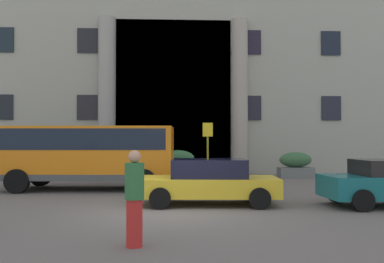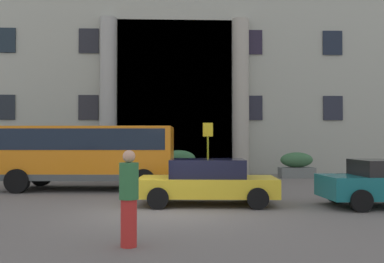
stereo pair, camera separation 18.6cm
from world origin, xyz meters
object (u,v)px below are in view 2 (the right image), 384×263
Objects in this scene: hedge_planter_west at (21,165)px; parked_estate_mid at (207,181)px; hedge_planter_far_west at (179,165)px; hedge_planter_entrance_right at (116,165)px; hedge_planter_far_east at (297,165)px; pedestrian_man_red_shirt at (129,198)px; bus_stop_sign at (208,147)px; orange_minibus at (89,151)px.

hedge_planter_west is 0.39× the size of parked_estate_mid.
hedge_planter_entrance_right reaches higher than hedge_planter_far_west.
hedge_planter_west reaches higher than hedge_planter_far_east.
parked_estate_mid is at bearing -120.48° from hedge_planter_far_east.
hedge_planter_entrance_right is 1.15× the size of hedge_planter_west.
hedge_planter_entrance_right is at bearing 117.85° from parked_estate_mid.
hedge_planter_far_west reaches higher than hedge_planter_far_east.
parked_estate_mid is (4.03, -8.85, -0.01)m from hedge_planter_entrance_right.
hedge_planter_far_east is 15.87m from pedestrian_man_red_shirt.
pedestrian_man_red_shirt reaches higher than hedge_planter_entrance_right.
parked_estate_mid is (-5.35, -9.09, 0.07)m from hedge_planter_far_east.
hedge_planter_entrance_right is at bearing -175.93° from hedge_planter_far_west.
bus_stop_sign is 5.58m from hedge_planter_entrance_right.
hedge_planter_entrance_right is 9.72m from parked_estate_mid.
hedge_planter_far_east is at bearing 35.09° from bus_stop_sign.
hedge_planter_far_east is at bearing 1.00° from hedge_planter_west.
hedge_planter_entrance_right is at bearing -178.48° from hedge_planter_far_east.
hedge_planter_far_east is at bearing 62.89° from parked_estate_mid.
hedge_planter_far_west is 0.93× the size of hedge_planter_entrance_right.
hedge_planter_far_east is at bearing 0.20° from hedge_planter_far_west.
bus_stop_sign is (4.89, 1.48, 0.16)m from orange_minibus.
parked_estate_mid is 2.39× the size of pedestrian_man_red_shirt.
hedge_planter_entrance_right reaches higher than hedge_planter_far_east.
orange_minibus is 6.47m from hedge_planter_west.
hedge_planter_west is at bearing -178.38° from hedge_planter_far_west.
pedestrian_man_red_shirt is (-7.17, -14.16, 0.26)m from hedge_planter_far_east.
hedge_planter_west is at bearing -179.00° from hedge_planter_far_east.
hedge_planter_west is (-9.28, 3.21, -0.97)m from bus_stop_sign.
bus_stop_sign is at bearing -144.91° from hedge_planter_far_east.
orange_minibus reaches higher than hedge_planter_far_east.
hedge_planter_far_east is 14.20m from hedge_planter_west.
hedge_planter_far_east is 9.39m from hedge_planter_entrance_right.
hedge_planter_far_east is at bearing 1.52° from hedge_planter_entrance_right.
parked_estate_mid is at bearing -94.37° from bus_stop_sign.
hedge_planter_entrance_right is (-3.19, -0.23, 0.02)m from hedge_planter_far_west.
bus_stop_sign reaches higher than hedge_planter_entrance_right.
parked_estate_mid reaches higher than hedge_planter_far_east.
hedge_planter_entrance_right is at bearing -0.01° from hedge_planter_west.
hedge_planter_far_west is (3.62, 4.91, -0.82)m from orange_minibus.
hedge_planter_west is (-8.00, -0.23, 0.02)m from hedge_planter_far_west.
pedestrian_man_red_shirt is (-0.98, -14.14, 0.21)m from hedge_planter_far_west.
hedge_planter_entrance_right is 1.09× the size of pedestrian_man_red_shirt.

